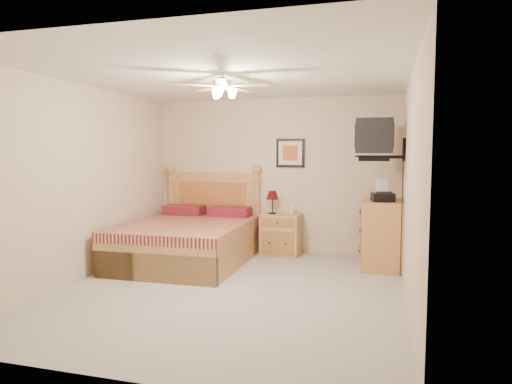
% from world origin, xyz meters
% --- Properties ---
extents(floor, '(4.50, 4.50, 0.00)m').
position_xyz_m(floor, '(0.00, 0.00, 0.00)').
color(floor, '#9A948B').
rests_on(floor, ground).
extents(ceiling, '(4.00, 4.50, 0.04)m').
position_xyz_m(ceiling, '(0.00, 0.00, 2.50)').
color(ceiling, white).
rests_on(ceiling, ground).
extents(wall_back, '(4.00, 0.04, 2.50)m').
position_xyz_m(wall_back, '(0.00, 2.25, 1.25)').
color(wall_back, '#CCB396').
rests_on(wall_back, ground).
extents(wall_front, '(4.00, 0.04, 2.50)m').
position_xyz_m(wall_front, '(0.00, -2.25, 1.25)').
color(wall_front, '#CCB396').
rests_on(wall_front, ground).
extents(wall_left, '(0.04, 4.50, 2.50)m').
position_xyz_m(wall_left, '(-2.00, 0.00, 1.25)').
color(wall_left, '#CCB396').
rests_on(wall_left, ground).
extents(wall_right, '(0.04, 4.50, 2.50)m').
position_xyz_m(wall_right, '(2.00, 0.00, 1.25)').
color(wall_right, '#CCB396').
rests_on(wall_right, ground).
extents(bed, '(1.73, 2.24, 1.43)m').
position_xyz_m(bed, '(-1.04, 1.12, 0.71)').
color(bed, tan).
rests_on(bed, ground).
extents(nightstand, '(0.61, 0.46, 0.65)m').
position_xyz_m(nightstand, '(0.17, 2.00, 0.33)').
color(nightstand, '#B0743C').
rests_on(nightstand, ground).
extents(table_lamp, '(0.25, 0.25, 0.37)m').
position_xyz_m(table_lamp, '(0.02, 2.04, 0.83)').
color(table_lamp, '#51070B').
rests_on(table_lamp, nightstand).
extents(lotion_bottle, '(0.08, 0.08, 0.21)m').
position_xyz_m(lotion_bottle, '(0.33, 2.03, 0.76)').
color(lotion_bottle, silver).
rests_on(lotion_bottle, nightstand).
extents(framed_picture, '(0.46, 0.04, 0.46)m').
position_xyz_m(framed_picture, '(0.27, 2.23, 1.62)').
color(framed_picture, black).
rests_on(framed_picture, wall_back).
extents(dresser, '(0.58, 0.82, 0.95)m').
position_xyz_m(dresser, '(1.73, 1.59, 0.48)').
color(dresser, '#AE693E').
rests_on(dresser, ground).
extents(fax_machine, '(0.35, 0.36, 0.31)m').
position_xyz_m(fax_machine, '(1.72, 1.49, 1.11)').
color(fax_machine, black).
rests_on(fax_machine, dresser).
extents(magazine_lower, '(0.26, 0.29, 0.02)m').
position_xyz_m(magazine_lower, '(1.69, 1.85, 0.97)').
color(magazine_lower, beige).
rests_on(magazine_lower, dresser).
extents(magazine_upper, '(0.24, 0.32, 0.02)m').
position_xyz_m(magazine_upper, '(1.68, 1.87, 0.99)').
color(magazine_upper, gray).
rests_on(magazine_upper, magazine_lower).
extents(wall_tv, '(0.56, 0.46, 0.58)m').
position_xyz_m(wall_tv, '(1.75, 1.34, 1.81)').
color(wall_tv, black).
rests_on(wall_tv, wall_right).
extents(ceiling_fan, '(1.14, 1.14, 0.28)m').
position_xyz_m(ceiling_fan, '(0.00, -0.20, 2.36)').
color(ceiling_fan, white).
rests_on(ceiling_fan, ceiling).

